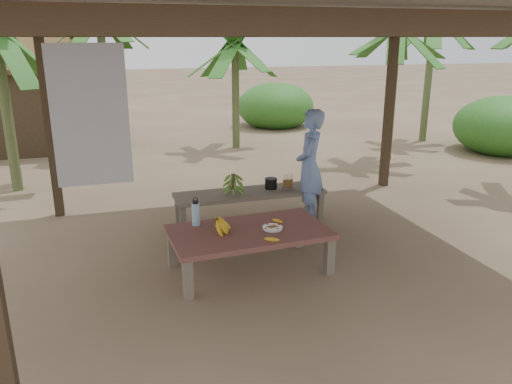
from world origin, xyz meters
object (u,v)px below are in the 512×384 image
object	(u,v)px
bench	(250,195)
cooking_pot	(271,184)
ripe_banana_bunch	(216,225)
woman	(310,166)
work_table	(249,235)
water_flask	(196,213)
plate	(272,228)

from	to	relation	value
bench	cooking_pot	bearing A→B (deg)	7.95
ripe_banana_bunch	woman	xyz separation A→B (m)	(1.69, 1.31, 0.23)
ripe_banana_bunch	cooking_pot	size ratio (longest dim) A/B	1.68
work_table	bench	bearing A→B (deg)	70.37
woman	work_table	bearing A→B (deg)	-12.99
bench	work_table	bearing A→B (deg)	-106.95
water_flask	cooking_pot	world-z (taller)	water_flask
work_table	plate	distance (m)	0.28
work_table	bench	size ratio (longest dim) A/B	0.84
cooking_pot	woman	size ratio (longest dim) A/B	0.11
bench	ripe_banana_bunch	bearing A→B (deg)	-119.42
ripe_banana_bunch	plate	bearing A→B (deg)	-9.76
water_flask	bench	bearing A→B (deg)	50.75
bench	ripe_banana_bunch	world-z (taller)	ripe_banana_bunch
ripe_banana_bunch	woman	size ratio (longest dim) A/B	0.18
ripe_banana_bunch	woman	distance (m)	2.15
work_table	bench	xyz separation A→B (m)	(0.47, 1.58, -0.04)
bench	water_flask	bearing A→B (deg)	-129.72
bench	woman	size ratio (longest dim) A/B	1.34
plate	cooking_pot	size ratio (longest dim) A/B	1.31
plate	cooking_pot	world-z (taller)	cooking_pot
work_table	woman	size ratio (longest dim) A/B	1.12
work_table	ripe_banana_bunch	xyz separation A→B (m)	(-0.38, 0.04, 0.16)
bench	woman	world-z (taller)	woman
work_table	ripe_banana_bunch	bearing A→B (deg)	170.23
ripe_banana_bunch	woman	bearing A→B (deg)	37.93
work_table	cooking_pot	bearing A→B (deg)	60.45
bench	woman	distance (m)	0.97
plate	cooking_pot	bearing A→B (deg)	72.02
bench	plate	distance (m)	1.66
bench	woman	xyz separation A→B (m)	(0.84, -0.22, 0.43)
work_table	woman	distance (m)	1.92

